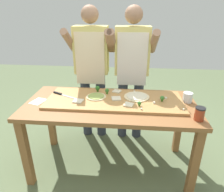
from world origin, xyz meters
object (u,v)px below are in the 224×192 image
pizza_slice_near_left (117,91)px  cook_right (132,66)px  pizza_whole_pesto_green (96,96)px  pizza_slice_near_right (116,98)px  cook_left (92,65)px  cheese_crumble_b (154,103)px  pizza_slice_center (78,101)px  recipe_note (38,101)px  prep_table (110,113)px  cheese_crumble_c (134,91)px  broccoli_floret_back_mid (139,103)px  cheese_crumble_d (141,109)px  cheese_crumble_a (166,98)px  broccoli_floret_back_left (98,88)px  sauce_jar (200,114)px  broccoli_floret_center_left (162,98)px  cheese_crumble_e (183,109)px  pizza_whole_cheese_artichoke (137,97)px  broccoli_floret_back_right (107,91)px  flour_cup (187,98)px  chefs_knife (62,94)px  pizza_slice_far_left (129,105)px

pizza_slice_near_left → cook_right: size_ratio=0.05×
pizza_whole_pesto_green → pizza_slice_near_right: size_ratio=2.20×
cook_left → cheese_crumble_b: bearing=-41.1°
pizza_slice_center → recipe_note: (-0.42, 0.02, -0.03)m
prep_table → pizza_whole_pesto_green: (-0.15, 0.08, 0.14)m
pizza_slice_near_right → cheese_crumble_b: cheese_crumble_b is taller
recipe_note → cheese_crumble_c: bearing=16.7°
broccoli_floret_back_mid → cheese_crumble_d: bearing=-76.6°
broccoli_floret_back_mid → cheese_crumble_a: size_ratio=2.35×
broccoli_floret_back_left → recipe_note: (-0.56, -0.25, -0.06)m
cheese_crumble_a → sauce_jar: (0.22, -0.35, 0.02)m
broccoli_floret_back_left → broccoli_floret_center_left: broccoli_floret_back_left is taller
cheese_crumble_c → cheese_crumble_e: size_ratio=0.96×
prep_table → pizza_whole_cheese_artichoke: (0.26, 0.11, 0.14)m
cheese_crumble_c → prep_table: bearing=-131.9°
cheese_crumble_c → cheese_crumble_e: bearing=-42.6°
broccoli_floret_back_right → flour_cup: size_ratio=0.61×
cheese_crumble_a → broccoli_floret_back_left: bearing=169.7°
chefs_knife → pizza_whole_cheese_artichoke: same height
pizza_slice_near_right → flour_cup: (0.70, 0.05, 0.01)m
cheese_crumble_c → flour_cup: bearing=-17.8°
pizza_slice_center → broccoli_floret_back_mid: (0.59, -0.04, 0.02)m
pizza_slice_far_left → cheese_crumble_c: size_ratio=6.17×
pizza_slice_center → cheese_crumble_a: size_ratio=4.68×
pizza_slice_center → sauce_jar: bearing=-11.1°
broccoli_floret_back_left → flour_cup: (0.92, -0.13, -0.02)m
pizza_slice_center → pizza_slice_far_left: bearing=-4.0°
prep_table → pizza_slice_near_right: pizza_slice_near_right is taller
pizza_slice_near_right → broccoli_floret_center_left: size_ratio=1.65×
pizza_whole_pesto_green → cook_right: bearing=55.7°
broccoli_floret_back_right → cheese_crumble_e: size_ratio=4.07×
pizza_whole_cheese_artichoke → broccoli_floret_back_right: broccoli_floret_back_right is taller
pizza_slice_near_left → recipe_note: (-0.77, -0.26, -0.03)m
prep_table → chefs_knife: size_ratio=5.86×
chefs_knife → cheese_crumble_a: (1.07, -0.01, 0.00)m
cheese_crumble_d → cheese_crumble_c: bearing=97.9°
chefs_knife → sauce_jar: 1.34m
recipe_note → cheese_crumble_d: bearing=-7.3°
cheese_crumble_c → cheese_crumble_d: 0.42m
broccoli_floret_back_left → cheese_crumble_d: broccoli_floret_back_left is taller
prep_table → sauce_jar: 0.82m
recipe_note → cheese_crumble_e: bearing=-4.4°
cheese_crumble_b → recipe_note: size_ratio=0.12×
broccoli_floret_back_left → broccoli_floret_center_left: (0.66, -0.18, -0.01)m
pizza_slice_near_left → pizza_slice_far_left: 0.34m
broccoli_floret_center_left → recipe_note: size_ratio=0.36×
chefs_knife → prep_table: bearing=-10.9°
pizza_whole_cheese_artichoke → prep_table: bearing=-156.5°
pizza_slice_near_left → cheese_crumble_e: size_ratio=5.59×
broccoli_floret_back_mid → recipe_note: 1.01m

